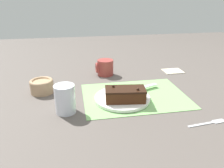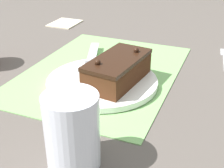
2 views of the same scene
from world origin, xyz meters
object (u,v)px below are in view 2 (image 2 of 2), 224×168
(chocolate_cake, at_px, (118,70))
(drinking_glass, at_px, (72,131))
(serving_knife, at_px, (90,64))
(cake_plate, at_px, (102,82))

(chocolate_cake, height_order, drinking_glass, drinking_glass)
(serving_knife, relative_size, drinking_glass, 1.93)
(cake_plate, distance_m, serving_knife, 0.08)
(serving_knife, bearing_deg, chocolate_cake, -49.22)
(chocolate_cake, xyz_separation_m, drinking_glass, (0.24, 0.03, 0.01))
(cake_plate, distance_m, chocolate_cake, 0.05)
(chocolate_cake, bearing_deg, serving_knife, -119.12)
(chocolate_cake, height_order, serving_knife, chocolate_cake)
(cake_plate, bearing_deg, serving_knife, -134.12)
(drinking_glass, bearing_deg, chocolate_cake, -173.84)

